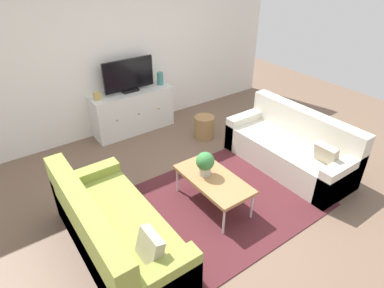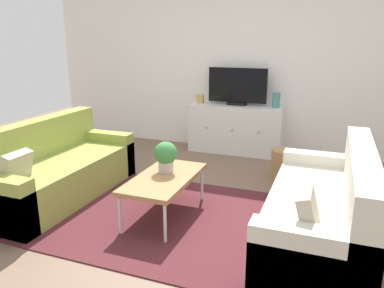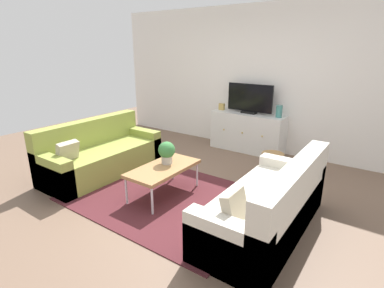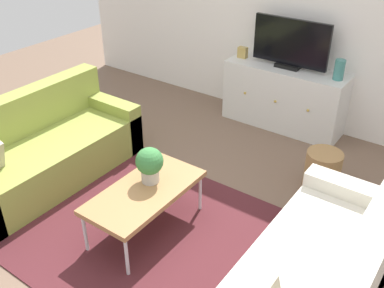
{
  "view_description": "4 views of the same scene",
  "coord_description": "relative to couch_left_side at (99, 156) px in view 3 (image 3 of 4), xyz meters",
  "views": [
    {
      "loc": [
        -2.17,
        -2.58,
        2.86
      ],
      "look_at": [
        0.0,
        0.44,
        0.6
      ],
      "focal_mm": 30.64,
      "sensor_mm": 36.0,
      "label": 1
    },
    {
      "loc": [
        1.38,
        -3.19,
        1.7
      ],
      "look_at": [
        0.0,
        0.44,
        0.6
      ],
      "focal_mm": 34.94,
      "sensor_mm": 36.0,
      "label": 2
    },
    {
      "loc": [
        2.37,
        -2.91,
        1.94
      ],
      "look_at": [
        0.0,
        0.44,
        0.6
      ],
      "focal_mm": 27.94,
      "sensor_mm": 36.0,
      "label": 3
    },
    {
      "loc": [
        1.91,
        -2.23,
        2.57
      ],
      "look_at": [
        0.0,
        0.44,
        0.6
      ],
      "focal_mm": 41.33,
      "sensor_mm": 36.0,
      "label": 4
    }
  ],
  "objects": [
    {
      "name": "coffee_table",
      "position": [
        1.36,
        -0.01,
        0.1
      ],
      "size": [
        0.52,
        1.03,
        0.42
      ],
      "color": "#A37547",
      "rests_on": "ground_plane"
    },
    {
      "name": "ground_plane",
      "position": [
        1.43,
        0.1,
        -0.28
      ],
      "size": [
        10.0,
        10.0,
        0.0
      ],
      "primitive_type": "plane",
      "color": "brown"
    },
    {
      "name": "area_rug",
      "position": [
        1.43,
        -0.05,
        -0.28
      ],
      "size": [
        2.5,
        1.9,
        0.01
      ],
      "primitive_type": "cube",
      "color": "#4C1E23",
      "rests_on": "ground_plane"
    },
    {
      "name": "couch_right_side",
      "position": [
        2.87,
        0.0,
        0.0
      ],
      "size": [
        0.81,
        1.9,
        0.84
      ],
      "color": "beige",
      "rests_on": "ground_plane"
    },
    {
      "name": "mantel_clock",
      "position": [
        0.87,
        2.37,
        0.52
      ],
      "size": [
        0.11,
        0.07,
        0.13
      ],
      "primitive_type": "cube",
      "color": "tan",
      "rests_on": "tv_console"
    },
    {
      "name": "potted_plant",
      "position": [
        1.32,
        0.11,
        0.31
      ],
      "size": [
        0.23,
        0.23,
        0.31
      ],
      "color": "#B7B2A8",
      "rests_on": "coffee_table"
    },
    {
      "name": "flat_screen_tv",
      "position": [
        1.46,
        2.39,
        0.73
      ],
      "size": [
        0.89,
        0.16,
        0.55
      ],
      "color": "black",
      "rests_on": "tv_console"
    },
    {
      "name": "couch_left_side",
      "position": [
        0.0,
        0.0,
        0.0
      ],
      "size": [
        0.81,
        1.9,
        0.84
      ],
      "color": "olive",
      "rests_on": "ground_plane"
    },
    {
      "name": "wall_back",
      "position": [
        1.43,
        2.65,
        1.07
      ],
      "size": [
        6.4,
        0.12,
        2.7
      ],
      "primitive_type": "cube",
      "color": "white",
      "rests_on": "ground_plane"
    },
    {
      "name": "tv_console",
      "position": [
        1.46,
        2.37,
        0.09
      ],
      "size": [
        1.41,
        0.47,
        0.74
      ],
      "color": "silver",
      "rests_on": "ground_plane"
    },
    {
      "name": "wicker_basket",
      "position": [
        2.33,
        1.44,
        -0.09
      ],
      "size": [
        0.34,
        0.34,
        0.39
      ],
      "primitive_type": "cylinder",
      "color": "#9E7547",
      "rests_on": "ground_plane"
    },
    {
      "name": "glass_vase",
      "position": [
        2.05,
        2.37,
        0.56
      ],
      "size": [
        0.11,
        0.11,
        0.22
      ],
      "primitive_type": "cylinder",
      "color": "teal",
      "rests_on": "tv_console"
    }
  ]
}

